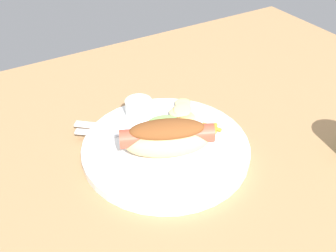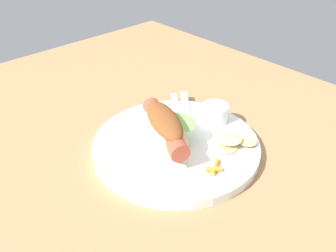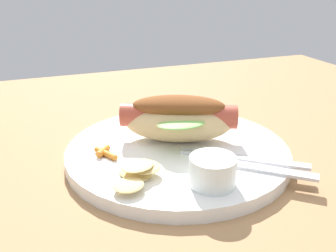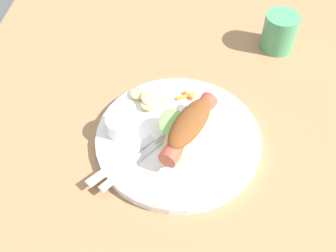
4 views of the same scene
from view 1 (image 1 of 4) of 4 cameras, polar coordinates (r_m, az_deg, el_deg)
ground_plane at (r=66.39cm, az=3.34°, el=-4.19°), size 120.00×90.00×1.80cm
plate at (r=64.92cm, az=-0.32°, el=-3.26°), size 28.22×28.22×1.60cm
hot_dog at (r=60.81cm, az=-0.12°, el=-1.70°), size 15.34×11.25×6.07cm
sauce_ramekin at (r=70.40cm, az=-4.37°, el=2.70°), size 4.92×4.92×3.12cm
fork at (r=66.74cm, az=-7.70°, el=-1.23°), size 12.84×10.13×0.40cm
knife at (r=68.41cm, az=-8.40°, el=-0.23°), size 11.16×9.87×0.36cm
chips_pile at (r=70.88cm, az=2.18°, el=2.34°), size 7.12×7.80×1.86cm
carrot_garnish at (r=67.76cm, az=6.76°, el=-0.27°), size 2.41×3.48×0.84cm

